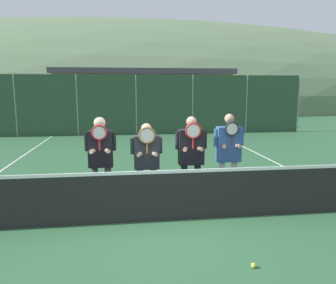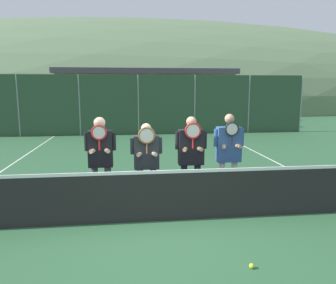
{
  "view_description": "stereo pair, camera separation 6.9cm",
  "coord_description": "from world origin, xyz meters",
  "px_view_note": "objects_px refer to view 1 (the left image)",
  "views": [
    {
      "loc": [
        -0.59,
        -5.52,
        2.37
      ],
      "look_at": [
        0.26,
        0.9,
        1.28
      ],
      "focal_mm": 35.0,
      "sensor_mm": 36.0,
      "label": 1
    },
    {
      "loc": [
        -0.53,
        -5.53,
        2.37
      ],
      "look_at": [
        0.26,
        0.9,
        1.28
      ],
      "focal_mm": 35.0,
      "sensor_mm": 36.0,
      "label": 2
    }
  ],
  "objects_px": {
    "player_rightmost": "(228,152)",
    "car_left_of_center": "(147,112)",
    "player_center_right": "(191,154)",
    "player_leftmost": "(101,156)",
    "car_center": "(236,111)",
    "tennis_ball_on_court": "(253,265)",
    "car_far_left": "(52,114)",
    "player_center_left": "(147,159)"
  },
  "relations": [
    {
      "from": "car_far_left",
      "to": "car_center",
      "type": "height_order",
      "value": "car_center"
    },
    {
      "from": "player_center_left",
      "to": "tennis_ball_on_court",
      "type": "relative_size",
      "value": 24.87
    },
    {
      "from": "player_rightmost",
      "to": "player_center_right",
      "type": "bearing_deg",
      "value": -173.65
    },
    {
      "from": "player_center_left",
      "to": "player_center_right",
      "type": "height_order",
      "value": "player_center_right"
    },
    {
      "from": "tennis_ball_on_court",
      "to": "player_center_right",
      "type": "bearing_deg",
      "value": 99.09
    },
    {
      "from": "player_center_left",
      "to": "player_center_right",
      "type": "relative_size",
      "value": 0.93
    },
    {
      "from": "player_leftmost",
      "to": "car_center",
      "type": "bearing_deg",
      "value": 60.97
    },
    {
      "from": "car_far_left",
      "to": "car_left_of_center",
      "type": "xyz_separation_m",
      "value": [
        5.37,
        0.42,
        0.05
      ]
    },
    {
      "from": "car_far_left",
      "to": "tennis_ball_on_court",
      "type": "xyz_separation_m",
      "value": [
        5.68,
        -15.3,
        -0.83
      ]
    },
    {
      "from": "player_leftmost",
      "to": "car_left_of_center",
      "type": "relative_size",
      "value": 0.39
    },
    {
      "from": "player_rightmost",
      "to": "car_center",
      "type": "bearing_deg",
      "value": 70.06
    },
    {
      "from": "car_left_of_center",
      "to": "car_center",
      "type": "bearing_deg",
      "value": -3.63
    },
    {
      "from": "player_center_right",
      "to": "car_left_of_center",
      "type": "bearing_deg",
      "value": 89.73
    },
    {
      "from": "car_left_of_center",
      "to": "car_far_left",
      "type": "bearing_deg",
      "value": -175.5
    },
    {
      "from": "car_center",
      "to": "tennis_ball_on_court",
      "type": "height_order",
      "value": "car_center"
    },
    {
      "from": "player_rightmost",
      "to": "car_center",
      "type": "relative_size",
      "value": 0.4
    },
    {
      "from": "player_leftmost",
      "to": "tennis_ball_on_court",
      "type": "distance_m",
      "value": 3.34
    },
    {
      "from": "car_left_of_center",
      "to": "player_center_right",
      "type": "bearing_deg",
      "value": -90.27
    },
    {
      "from": "car_center",
      "to": "player_center_left",
      "type": "bearing_deg",
      "value": -116.02
    },
    {
      "from": "player_rightmost",
      "to": "car_left_of_center",
      "type": "distance_m",
      "value": 13.32
    },
    {
      "from": "player_rightmost",
      "to": "tennis_ball_on_court",
      "type": "bearing_deg",
      "value": -99.58
    },
    {
      "from": "player_leftmost",
      "to": "car_far_left",
      "type": "relative_size",
      "value": 0.4
    },
    {
      "from": "player_leftmost",
      "to": "car_center",
      "type": "xyz_separation_m",
      "value": [
        7.23,
        13.03,
        -0.17
      ]
    },
    {
      "from": "player_leftmost",
      "to": "player_center_left",
      "type": "distance_m",
      "value": 0.87
    },
    {
      "from": "player_center_right",
      "to": "car_left_of_center",
      "type": "xyz_separation_m",
      "value": [
        0.06,
        13.38,
        -0.16
      ]
    },
    {
      "from": "player_center_left",
      "to": "car_far_left",
      "type": "distance_m",
      "value": 13.68
    },
    {
      "from": "car_center",
      "to": "player_leftmost",
      "type": "bearing_deg",
      "value": -119.03
    },
    {
      "from": "car_left_of_center",
      "to": "car_center",
      "type": "relative_size",
      "value": 1.01
    },
    {
      "from": "car_left_of_center",
      "to": "tennis_ball_on_court",
      "type": "xyz_separation_m",
      "value": [
        0.31,
        -15.73,
        -0.89
      ]
    },
    {
      "from": "car_center",
      "to": "tennis_ball_on_court",
      "type": "relative_size",
      "value": 68.66
    },
    {
      "from": "player_rightmost",
      "to": "car_left_of_center",
      "type": "height_order",
      "value": "player_rightmost"
    },
    {
      "from": "player_center_right",
      "to": "car_far_left",
      "type": "relative_size",
      "value": 0.4
    },
    {
      "from": "player_leftmost",
      "to": "player_rightmost",
      "type": "height_order",
      "value": "player_rightmost"
    },
    {
      "from": "car_far_left",
      "to": "car_center",
      "type": "bearing_deg",
      "value": 0.42
    },
    {
      "from": "player_leftmost",
      "to": "car_left_of_center",
      "type": "xyz_separation_m",
      "value": [
        1.81,
        13.37,
        -0.16
      ]
    },
    {
      "from": "player_leftmost",
      "to": "car_far_left",
      "type": "xyz_separation_m",
      "value": [
        -3.56,
        12.95,
        -0.22
      ]
    },
    {
      "from": "player_center_right",
      "to": "player_leftmost",
      "type": "bearing_deg",
      "value": 179.56
    },
    {
      "from": "player_rightmost",
      "to": "car_left_of_center",
      "type": "relative_size",
      "value": 0.39
    },
    {
      "from": "player_leftmost",
      "to": "car_center",
      "type": "distance_m",
      "value": 14.9
    },
    {
      "from": "player_center_left",
      "to": "car_center",
      "type": "bearing_deg",
      "value": 63.98
    },
    {
      "from": "player_rightmost",
      "to": "car_far_left",
      "type": "bearing_deg",
      "value": 115.32
    },
    {
      "from": "car_far_left",
      "to": "player_rightmost",
      "type": "bearing_deg",
      "value": -64.68
    }
  ]
}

